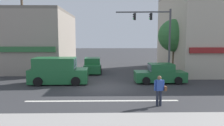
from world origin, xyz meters
TOP-DOWN VIEW (x-y plane):
  - ground_plane at (0.00, 0.00)m, footprint 120.00×120.00m
  - lane_marking_stripe at (0.00, -3.50)m, footprint 9.00×0.24m
  - building_left_block at (-10.05, 10.36)m, footprint 11.47×11.31m
  - street_tree at (7.17, 6.31)m, footprint 3.34×3.34m
  - utility_pole_near_left at (-7.89, 5.61)m, footprint 1.40×0.22m
  - utility_pole_far_right at (8.62, 7.02)m, footprint 1.40×0.22m
  - traffic_light_mast at (4.89, 3.53)m, footprint 4.88×0.51m
  - van_crossing_leftbound at (-3.67, 1.38)m, footprint 4.66×2.15m
  - sedan_waiting_far at (-1.28, 7.01)m, footprint 2.00×4.16m
  - sedan_crossing_rightbound at (4.64, 1.66)m, footprint 4.12×1.92m
  - pedestrian_foreground_with_bag at (3.14, -4.51)m, footprint 0.69×0.29m

SIDE VIEW (x-z plane):
  - ground_plane at x=0.00m, z-range 0.00..0.00m
  - lane_marking_stripe at x=0.00m, z-range 0.00..0.01m
  - sedan_waiting_far at x=-1.28m, z-range -0.08..1.50m
  - sedan_crossing_rightbound at x=4.64m, z-range -0.08..1.50m
  - pedestrian_foreground_with_bag at x=3.14m, z-range 0.12..1.79m
  - van_crossing_leftbound at x=-3.67m, z-range -0.05..2.06m
  - building_left_block at x=-10.05m, z-range 0.00..6.68m
  - street_tree at x=7.17m, z-range 1.10..6.68m
  - utility_pole_near_left at x=-7.89m, z-range 0.15..8.14m
  - traffic_light_mast at x=4.89m, z-range 1.08..7.28m
  - utility_pole_far_right at x=8.62m, z-range 0.15..8.99m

